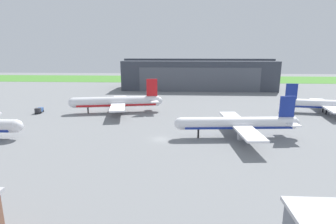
% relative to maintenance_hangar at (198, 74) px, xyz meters
% --- Properties ---
extents(ground_plane, '(440.00, 440.00, 0.00)m').
position_rel_maintenance_hangar_xyz_m(ground_plane, '(-16.16, -104.30, -9.30)').
color(ground_plane, slate).
extents(grass_field_strip, '(440.00, 56.00, 0.08)m').
position_rel_maintenance_hangar_xyz_m(grass_field_strip, '(-16.16, 58.48, -9.26)').
color(grass_field_strip, '#478430').
rests_on(grass_field_strip, ground_plane).
extents(maintenance_hangar, '(96.20, 29.22, 19.52)m').
position_rel_maintenance_hangar_xyz_m(maintenance_hangar, '(0.00, 0.00, 0.00)').
color(maintenance_hangar, '#383D47').
rests_on(maintenance_hangar, ground_plane).
extents(airliner_far_right, '(37.15, 32.50, 13.48)m').
position_rel_maintenance_hangar_xyz_m(airliner_far_right, '(-36.86, -71.51, -5.07)').
color(airliner_far_right, silver).
rests_on(airliner_far_right, ground_plane).
extents(airliner_near_right, '(36.43, 30.70, 12.14)m').
position_rel_maintenance_hangar_xyz_m(airliner_near_right, '(5.97, -101.22, -5.17)').
color(airliner_near_right, white).
rests_on(airliner_near_right, ground_plane).
extents(airliner_far_left, '(37.33, 29.56, 11.70)m').
position_rel_maintenance_hangar_xyz_m(airliner_far_left, '(48.49, -69.13, -5.71)').
color(airliner_far_left, white).
rests_on(airliner_far_left, ground_plane).
extents(ops_van, '(3.03, 4.93, 2.21)m').
position_rel_maintenance_hangar_xyz_m(ops_van, '(-68.16, -74.32, -8.14)').
color(ops_van, '#2D2D33').
rests_on(ops_van, ground_plane).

